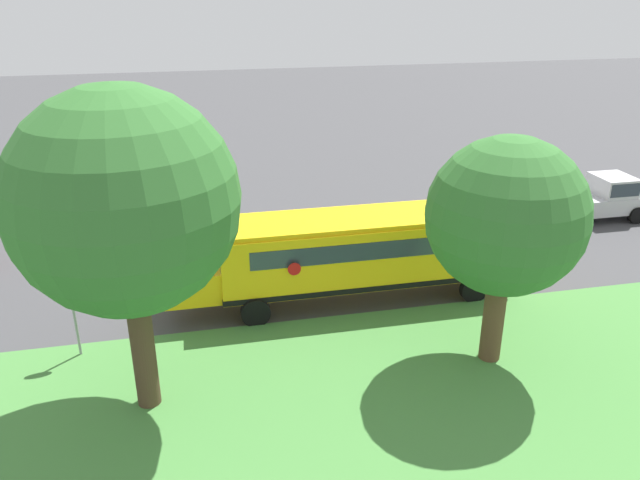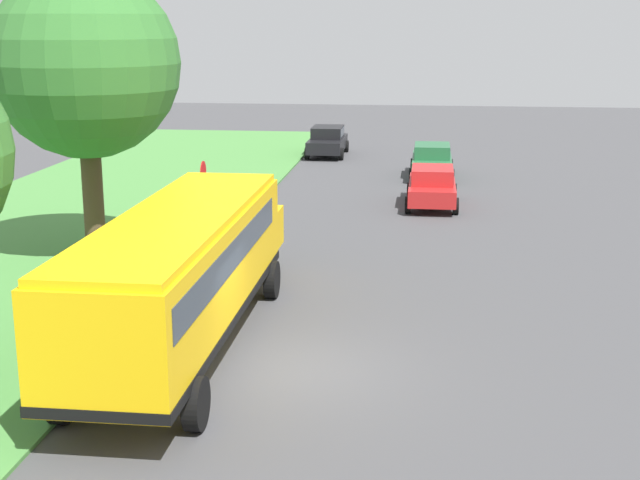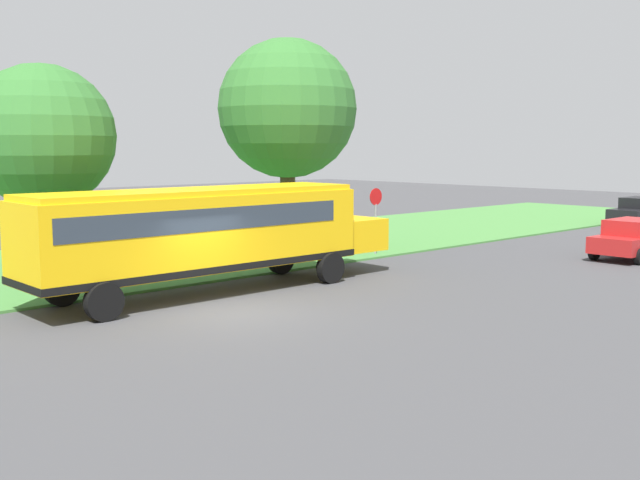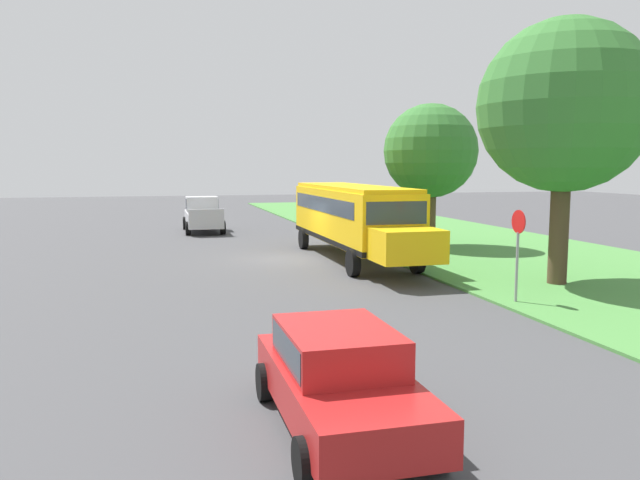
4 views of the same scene
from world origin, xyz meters
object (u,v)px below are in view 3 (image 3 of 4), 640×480
object	(u,v)px
oak_tree_beside_bus	(39,136)
car_red_nearest	(634,236)
stop_sign	(376,213)
oak_tree_roadside_mid	(290,111)
car_black_furthest	(640,210)
school_bus	(206,230)

from	to	relation	value
oak_tree_beside_bus	car_red_nearest	bearing A→B (deg)	62.08
stop_sign	car_red_nearest	bearing A→B (deg)	43.35
oak_tree_beside_bus	stop_sign	distance (m)	13.05
car_red_nearest	oak_tree_roadside_mid	bearing A→B (deg)	-138.56
oak_tree_beside_bus	car_black_furthest	bearing A→B (deg)	81.78
school_bus	car_black_furthest	bearing A→B (deg)	90.27
car_red_nearest	car_black_furthest	bearing A→B (deg)	113.45
school_bus	oak_tree_beside_bus	bearing A→B (deg)	-148.54
school_bus	oak_tree_beside_bus	distance (m)	6.28
oak_tree_roadside_mid	oak_tree_beside_bus	bearing A→B (deg)	-90.09
car_black_furthest	school_bus	bearing A→B (deg)	-89.73
school_bus	stop_sign	world-z (taller)	school_bus
school_bus	oak_tree_roadside_mid	size ratio (longest dim) A/B	1.42
car_black_furthest	stop_sign	size ratio (longest dim) A/B	1.61
car_black_furthest	stop_sign	distance (m)	20.00
car_red_nearest	oak_tree_beside_bus	bearing A→B (deg)	-117.92
car_red_nearest	oak_tree_roadside_mid	distance (m)	14.53
car_red_nearest	car_black_furthest	xyz separation A→B (m)	(-5.60, 12.91, 0.00)
school_bus	oak_tree_beside_bus	size ratio (longest dim) A/B	1.78
car_red_nearest	car_black_furthest	world-z (taller)	same
oak_tree_beside_bus	oak_tree_roadside_mid	world-z (taller)	oak_tree_roadside_mid
oak_tree_beside_bus	oak_tree_roadside_mid	distance (m)	10.38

